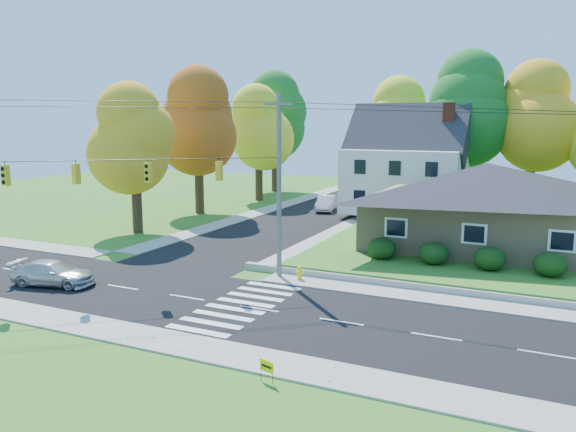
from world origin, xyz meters
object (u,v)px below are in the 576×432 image
object	(u,v)px
silver_sedan	(53,273)
fire_hydrant	(300,274)
white_car	(326,203)
ranch_house	(485,204)

from	to	relation	value
silver_sedan	fire_hydrant	size ratio (longest dim) A/B	5.37
silver_sedan	white_car	bearing A→B (deg)	-20.48
white_car	fire_hydrant	xyz separation A→B (m)	(7.42, -23.07, -0.36)
silver_sedan	fire_hydrant	distance (m)	12.96
ranch_house	silver_sedan	bearing A→B (deg)	-138.61
ranch_house	white_car	xyz separation A→B (m)	(-15.64, 12.15, -2.52)
silver_sedan	white_car	distance (m)	29.63
white_car	fire_hydrant	size ratio (longest dim) A/B	5.41
fire_hydrant	white_car	bearing A→B (deg)	107.83
white_car	fire_hydrant	distance (m)	24.24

